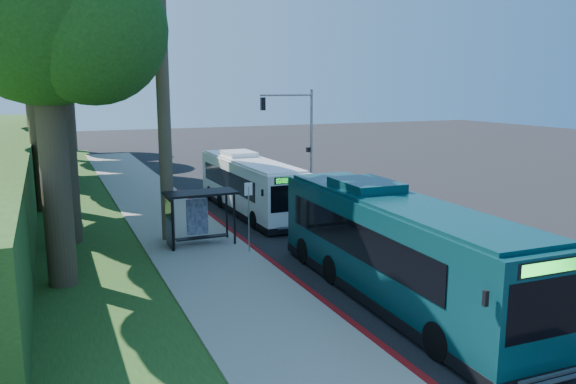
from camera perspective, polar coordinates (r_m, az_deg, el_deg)
name	(u,v)px	position (r m, az deg, el deg)	size (l,w,h in m)	color
ground	(311,218)	(31.23, 2.35, -2.69)	(140.00, 140.00, 0.00)	black
sidewalk	(181,231)	(28.90, -10.84, -3.86)	(4.50, 70.00, 0.12)	gray
red_curb	(250,246)	(25.78, -3.86, -5.47)	(0.25, 30.00, 0.13)	maroon
grass_verge	(57,220)	(33.16, -22.43, -2.67)	(8.00, 70.00, 0.06)	#234719
bus_shelter	(194,208)	(25.80, -9.49, -1.59)	(3.20, 1.51, 2.55)	black
stop_sign_pole	(249,208)	(24.24, -4.02, -1.60)	(0.35, 0.06, 3.17)	gray
traffic_signal_pole	(299,125)	(41.14, 1.10, 6.80)	(4.10, 0.30, 7.00)	gray
tree_2	(59,39)	(43.49, -22.28, 14.22)	(8.82, 8.40, 15.12)	#382B1E
tree_3	(28,26)	(51.56, -24.90, 15.04)	(10.08, 9.60, 17.28)	#382B1E
tree_4	(60,60)	(59.43, -22.13, 12.36)	(8.40, 8.00, 14.14)	#382B1E
tree_5	(68,70)	(67.43, -21.42, 11.47)	(7.35, 7.00, 12.86)	#382B1E
tree_6	(45,12)	(21.49, -23.42, 16.45)	(7.56, 7.20, 13.74)	#382B1E
white_bus	(249,184)	(32.51, -3.96, 0.79)	(2.63, 11.39, 3.38)	white
teal_bus	(394,246)	(19.50, 10.73, -5.45)	(3.10, 12.97, 3.84)	#0A3137
pickup	(279,179)	(39.40, -0.91, 1.29)	(2.59, 5.62, 1.56)	silver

